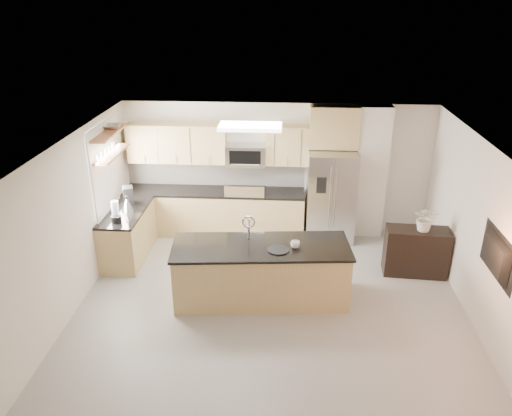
# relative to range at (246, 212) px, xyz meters

# --- Properties ---
(floor) EXTENTS (6.50, 6.50, 0.00)m
(floor) POSITION_rel_range_xyz_m (0.60, -2.92, -0.47)
(floor) COLOR #A5A39D
(floor) RESTS_ON ground
(ceiling) EXTENTS (6.00, 6.50, 0.02)m
(ceiling) POSITION_rel_range_xyz_m (0.60, -2.92, 2.13)
(ceiling) COLOR silver
(ceiling) RESTS_ON wall_back
(wall_back) EXTENTS (6.00, 0.02, 2.60)m
(wall_back) POSITION_rel_range_xyz_m (0.60, 0.33, 0.83)
(wall_back) COLOR beige
(wall_back) RESTS_ON floor
(wall_left) EXTENTS (0.02, 6.50, 2.60)m
(wall_left) POSITION_rel_range_xyz_m (-2.40, -2.92, 0.83)
(wall_left) COLOR beige
(wall_left) RESTS_ON floor
(wall_right) EXTENTS (0.02, 6.50, 2.60)m
(wall_right) POSITION_rel_range_xyz_m (3.60, -2.92, 0.83)
(wall_right) COLOR beige
(wall_right) RESTS_ON floor
(back_counter) EXTENTS (3.55, 0.66, 1.44)m
(back_counter) POSITION_rel_range_xyz_m (-0.63, 0.01, -0.00)
(back_counter) COLOR tan
(back_counter) RESTS_ON floor
(left_counter) EXTENTS (0.66, 1.50, 0.92)m
(left_counter) POSITION_rel_range_xyz_m (-2.07, -1.07, -0.01)
(left_counter) COLOR tan
(left_counter) RESTS_ON floor
(range) EXTENTS (0.76, 0.64, 1.14)m
(range) POSITION_rel_range_xyz_m (0.00, 0.00, 0.00)
(range) COLOR black
(range) RESTS_ON floor
(upper_cabinets) EXTENTS (3.50, 0.33, 0.75)m
(upper_cabinets) POSITION_rel_range_xyz_m (-0.70, 0.16, 1.35)
(upper_cabinets) COLOR #D0B870
(upper_cabinets) RESTS_ON wall_back
(microwave) EXTENTS (0.76, 0.40, 0.40)m
(microwave) POSITION_rel_range_xyz_m (0.00, 0.12, 1.16)
(microwave) COLOR #A7A7AA
(microwave) RESTS_ON upper_cabinets
(refrigerator) EXTENTS (0.92, 0.78, 1.78)m
(refrigerator) POSITION_rel_range_xyz_m (1.66, -0.05, 0.42)
(refrigerator) COLOR #A7A7AA
(refrigerator) RESTS_ON floor
(partition_column) EXTENTS (0.60, 0.30, 2.60)m
(partition_column) POSITION_rel_range_xyz_m (2.42, 0.18, 0.83)
(partition_column) COLOR silver
(partition_column) RESTS_ON floor
(window) EXTENTS (0.04, 1.15, 1.65)m
(window) POSITION_rel_range_xyz_m (-2.38, -1.07, 1.18)
(window) COLOR white
(window) RESTS_ON wall_left
(shelf_lower) EXTENTS (0.30, 1.20, 0.04)m
(shelf_lower) POSITION_rel_range_xyz_m (-2.25, -0.97, 1.48)
(shelf_lower) COLOR #995E3D
(shelf_lower) RESTS_ON wall_left
(shelf_upper) EXTENTS (0.30, 1.20, 0.04)m
(shelf_upper) POSITION_rel_range_xyz_m (-2.25, -0.97, 1.85)
(shelf_upper) COLOR #995E3D
(shelf_upper) RESTS_ON wall_left
(ceiling_fixture) EXTENTS (1.00, 0.50, 0.06)m
(ceiling_fixture) POSITION_rel_range_xyz_m (0.20, -1.32, 2.09)
(ceiling_fixture) COLOR white
(ceiling_fixture) RESTS_ON ceiling
(island) EXTENTS (2.81, 1.23, 1.37)m
(island) POSITION_rel_range_xyz_m (0.43, -2.29, 0.00)
(island) COLOR tan
(island) RESTS_ON floor
(credenza) EXTENTS (1.08, 0.51, 0.84)m
(credenza) POSITION_rel_range_xyz_m (3.05, -1.34, -0.05)
(credenza) COLOR black
(credenza) RESTS_ON floor
(cup) EXTENTS (0.14, 0.14, 0.11)m
(cup) POSITION_rel_range_xyz_m (0.95, -2.32, 0.53)
(cup) COLOR white
(cup) RESTS_ON island
(platter) EXTENTS (0.39, 0.39, 0.02)m
(platter) POSITION_rel_range_xyz_m (0.70, -2.42, 0.48)
(platter) COLOR black
(platter) RESTS_ON island
(blender) EXTENTS (0.17, 0.17, 0.38)m
(blender) POSITION_rel_range_xyz_m (-2.07, -1.54, 0.61)
(blender) COLOR black
(blender) RESTS_ON left_counter
(kettle) EXTENTS (0.23, 0.23, 0.28)m
(kettle) POSITION_rel_range_xyz_m (-2.02, -1.07, 0.57)
(kettle) COLOR #A7A7AA
(kettle) RESTS_ON left_counter
(coffee_maker) EXTENTS (0.24, 0.27, 0.34)m
(coffee_maker) POSITION_rel_range_xyz_m (-2.09, -0.76, 0.61)
(coffee_maker) COLOR black
(coffee_maker) RESTS_ON left_counter
(bowl) EXTENTS (0.48, 0.48, 0.10)m
(bowl) POSITION_rel_range_xyz_m (-2.25, -0.77, 1.91)
(bowl) COLOR #A7A7AA
(bowl) RESTS_ON shelf_upper
(flower_vase) EXTENTS (0.74, 0.69, 0.68)m
(flower_vase) POSITION_rel_range_xyz_m (3.13, -1.37, 0.71)
(flower_vase) COLOR silver
(flower_vase) RESTS_ON credenza
(television) EXTENTS (0.14, 1.08, 0.62)m
(television) POSITION_rel_range_xyz_m (3.51, -3.12, 0.88)
(television) COLOR black
(television) RESTS_ON wall_right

